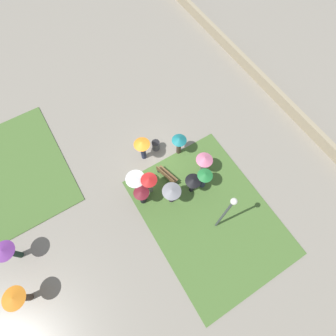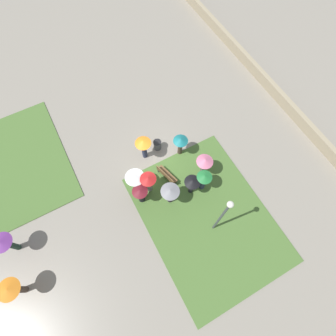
{
  "view_description": "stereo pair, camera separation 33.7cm",
  "coord_description": "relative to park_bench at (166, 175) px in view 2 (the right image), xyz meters",
  "views": [
    {
      "loc": [
        -7.12,
        3.17,
        15.82
      ],
      "look_at": [
        -1.4,
        -0.33,
        1.18
      ],
      "focal_mm": 28.0,
      "sensor_mm": 36.0,
      "label": 1
    },
    {
      "loc": [
        -7.29,
        2.88,
        15.82
      ],
      "look_at": [
        -1.4,
        -0.33,
        1.18
      ],
      "focal_mm": 28.0,
      "sensor_mm": 36.0,
      "label": 2
    }
  ],
  "objects": [
    {
      "name": "ground_plane",
      "position": [
        1.49,
        0.16,
        -0.46
      ],
      "size": [
        90.0,
        90.0,
        0.0
      ],
      "primitive_type": "plane",
      "color": "gray"
    },
    {
      "name": "lawn_patch_near",
      "position": [
        -3.53,
        -0.91,
        -0.43
      ],
      "size": [
        9.51,
        7.07,
        0.06
      ],
      "color": "#4C7033",
      "rests_on": "ground_plane"
    },
    {
      "name": "lawn_patch_far",
      "position": [
        5.62,
        9.28,
        -0.43
      ],
      "size": [
        8.39,
        8.21,
        0.06
      ],
      "color": "#4C7033",
      "rests_on": "ground_plane"
    },
    {
      "name": "parapet_wall",
      "position": [
        1.49,
        -10.37,
        -0.02
      ],
      "size": [
        45.0,
        0.35,
        0.88
      ],
      "color": "tan",
      "rests_on": "ground_plane"
    },
    {
      "name": "park_bench",
      "position": [
        0.0,
        0.0,
        0.0
      ],
      "size": [
        1.58,
        0.81,
        0.9
      ],
      "rotation": [
        0.0,
        0.0,
        0.27
      ],
      "color": "brown",
      "rests_on": "ground_plane"
    },
    {
      "name": "lamp_post",
      "position": [
        -4.2,
        -0.92,
        2.69
      ],
      "size": [
        0.32,
        0.32,
        4.99
      ],
      "color": "#474C51",
      "rests_on": "ground_plane"
    },
    {
      "name": "trash_bin",
      "position": [
        2.26,
        -0.53,
        -0.06
      ],
      "size": [
        0.54,
        0.54,
        0.78
      ],
      "color": "#4C4C51",
      "rests_on": "ground_plane"
    },
    {
      "name": "crowd_person_black",
      "position": [
        -1.54,
        -0.9,
        0.88
      ],
      "size": [
        0.96,
        0.96,
        1.8
      ],
      "rotation": [
        0.0,
        0.0,
        3.63
      ],
      "color": "black",
      "rests_on": "ground_plane"
    },
    {
      "name": "crowd_person_red",
      "position": [
        -0.2,
        1.31,
        0.87
      ],
      "size": [
        0.98,
        0.98,
        1.94
      ],
      "rotation": [
        0.0,
        0.0,
        5.52
      ],
      "color": "slate",
      "rests_on": "ground_plane"
    },
    {
      "name": "crowd_person_grey",
      "position": [
        -1.45,
        0.53,
        0.93
      ],
      "size": [
        1.12,
        1.12,
        1.88
      ],
      "rotation": [
        0.0,
        0.0,
        0.9
      ],
      "color": "#2D2333",
      "rests_on": "ground_plane"
    },
    {
      "name": "crowd_person_teal",
      "position": [
        1.2,
        -1.68,
        0.88
      ],
      "size": [
        0.95,
        0.95,
        1.83
      ],
      "rotation": [
        0.0,
        0.0,
        3.23
      ],
      "color": "#47382D",
      "rests_on": "ground_plane"
    },
    {
      "name": "crowd_person_pink",
      "position": [
        -0.78,
        -2.22,
        1.04
      ],
      "size": [
        1.03,
        1.03,
        1.93
      ],
      "rotation": [
        0.0,
        0.0,
        2.29
      ],
      "color": "slate",
      "rests_on": "ground_plane"
    },
    {
      "name": "crowd_person_white",
      "position": [
        0.35,
        1.93,
        0.95
      ],
      "size": [
        1.18,
        1.18,
        1.8
      ],
      "rotation": [
        0.0,
        0.0,
        6.23
      ],
      "color": "#1E3328",
      "rests_on": "ground_plane"
    },
    {
      "name": "crowd_person_green",
      "position": [
        -1.63,
        -1.67,
        0.74
      ],
      "size": [
        0.93,
        0.93,
        1.84
      ],
      "rotation": [
        0.0,
        0.0,
        3.55
      ],
      "color": "#282D47",
      "rests_on": "ground_plane"
    },
    {
      "name": "crowd_person_orange",
      "position": [
        2.11,
        0.5,
        1.01
      ],
      "size": [
        1.03,
        1.03,
        1.99
      ],
      "rotation": [
        0.0,
        0.0,
        4.21
      ],
      "color": "#282D47",
      "rests_on": "ground_plane"
    },
    {
      "name": "crowd_person_maroon",
      "position": [
        -0.58,
        2.04,
        0.6
      ],
      "size": [
        0.93,
        0.93,
        1.71
      ],
      "rotation": [
        0.0,
        0.0,
        5.74
      ],
      "color": "black",
      "rests_on": "ground_plane"
    },
    {
      "name": "lone_walker_far_path",
      "position": [
        0.26,
        9.66,
        1.09
      ],
      "size": [
        1.13,
        1.13,
        2.02
      ],
      "rotation": [
        0.0,
        0.0,
        0.87
      ],
      "color": "#1E3328",
      "rests_on": "ground_plane"
    },
    {
      "name": "lone_walker_mid_plaza",
      "position": [
        -2.14,
        9.93,
        0.96
      ],
      "size": [
        1.17,
        1.17,
        1.93
      ],
      "rotation": [
        0.0,
        0.0,
        5.32
      ],
      "color": "#47382D",
      "rests_on": "ground_plane"
    }
  ]
}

